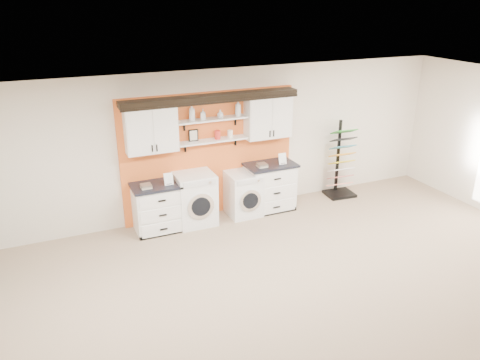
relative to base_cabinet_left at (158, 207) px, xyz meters
name	(u,v)px	position (x,y,z in m)	size (l,w,h in m)	color
floor	(319,335)	(1.13, -3.64, -0.45)	(10.00, 10.00, 0.00)	gray
ceiling	(336,121)	(1.13, -3.64, 2.35)	(10.00, 10.00, 0.00)	white
wall_back	(209,144)	(1.13, 0.36, 0.95)	(10.00, 10.00, 0.00)	beige
accent_panel	(210,155)	(1.13, 0.32, 0.75)	(3.40, 0.07, 2.40)	orange
upper_cabinet_left	(151,129)	(0.00, 0.15, 1.43)	(0.90, 0.35, 0.84)	white
upper_cabinet_right	(268,116)	(2.26, 0.15, 1.43)	(0.90, 0.35, 0.84)	white
shelf_lower	(213,140)	(1.13, 0.16, 1.08)	(1.32, 0.28, 0.03)	white
shelf_upper	(212,119)	(1.13, 0.16, 1.48)	(1.32, 0.28, 0.03)	white
crown_molding	(211,97)	(1.13, 0.17, 1.88)	(3.30, 0.41, 0.13)	black
picture_frame	(193,135)	(0.78, 0.21, 1.21)	(0.18, 0.02, 0.22)	black
canister_red	(217,135)	(1.23, 0.16, 1.18)	(0.11, 0.11, 0.16)	red
canister_cream	(230,134)	(1.48, 0.16, 1.17)	(0.10, 0.10, 0.14)	silver
base_cabinet_left	(158,207)	(0.00, 0.00, 0.00)	(0.92, 0.66, 0.90)	white
base_cabinet_right	(270,187)	(2.26, 0.00, 0.03)	(0.98, 0.66, 0.96)	white
washer	(195,199)	(0.70, 0.00, 0.05)	(0.71, 0.71, 0.99)	white
dryer	(243,193)	(1.68, 0.00, -0.02)	(0.62, 0.71, 0.86)	white
sample_rack	(340,172)	(3.96, 0.03, 0.07)	(0.63, 0.54, 1.62)	black
soap_bottle_a	(192,112)	(0.75, 0.16, 1.64)	(0.11, 0.11, 0.30)	silver
soap_bottle_b	(203,114)	(0.96, 0.16, 1.59)	(0.09, 0.09, 0.19)	silver
soap_bottle_c	(220,114)	(1.29, 0.16, 1.57)	(0.11, 0.11, 0.15)	silver
soap_bottle_d	(238,108)	(1.64, 0.16, 1.64)	(0.11, 0.11, 0.29)	silver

